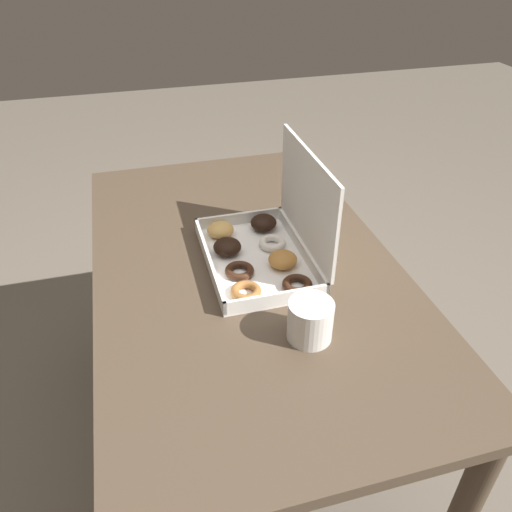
{
  "coord_description": "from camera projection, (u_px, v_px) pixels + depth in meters",
  "views": [
    {
      "loc": [
        0.99,
        -0.24,
        1.46
      ],
      "look_at": [
        0.01,
        0.03,
        0.74
      ],
      "focal_mm": 35.0,
      "sensor_mm": 36.0,
      "label": 1
    }
  ],
  "objects": [
    {
      "name": "ground_plane",
      "position": [
        248.0,
        437.0,
        1.67
      ],
      "size": [
        8.0,
        8.0,
        0.0
      ],
      "primitive_type": "plane",
      "color": "#6B6054"
    },
    {
      "name": "coffee_mug",
      "position": [
        310.0,
        320.0,
        1.01
      ],
      "size": [
        0.09,
        0.09,
        0.09
      ],
      "color": "white",
      "rests_on": "dining_table"
    },
    {
      "name": "dining_table",
      "position": [
        245.0,
        293.0,
        1.31
      ],
      "size": [
        1.25,
        0.74,
        0.72
      ],
      "color": "#4C3D2D",
      "rests_on": "ground_plane"
    },
    {
      "name": "donut_box",
      "position": [
        268.0,
        239.0,
        1.24
      ],
      "size": [
        0.37,
        0.25,
        0.28
      ],
      "color": "white",
      "rests_on": "dining_table"
    }
  ]
}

